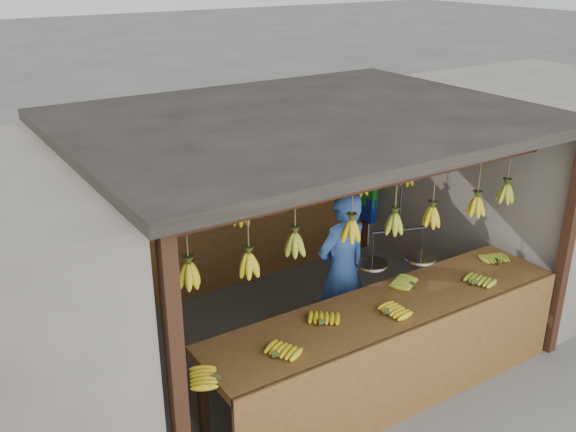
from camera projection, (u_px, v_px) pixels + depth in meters
ground at (303, 340)px, 6.71m from camera, size 80.00×80.00×0.00m
stall at (286, 151)px, 6.22m from camera, size 4.30×3.30×2.40m
neighbor_right at (541, 176)px, 8.08m from camera, size 3.00×3.00×2.30m
counter at (397, 332)px, 5.55m from camera, size 3.63×0.80×0.96m
hanging_bananas at (304, 194)px, 6.11m from camera, size 3.59×2.23×0.39m
balance_scale at (397, 257)px, 5.59m from camera, size 0.70×0.41×0.76m
vendor at (342, 270)px, 6.39m from camera, size 0.62×0.43×1.64m
bag_bundles at (369, 181)px, 8.36m from camera, size 0.08×0.26×1.20m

